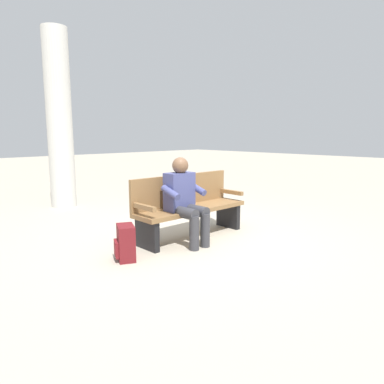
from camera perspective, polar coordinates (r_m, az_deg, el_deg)
The scene contains 5 objects.
ground_plane at distance 5.22m, azimuth -0.03°, elevation -7.23°, with size 40.00×40.00×0.00m, color #B7AD99.
bench_near at distance 5.16m, azimuth -0.57°, elevation -2.17°, with size 1.80×0.50×0.90m.
person_seated at distance 4.77m, azimuth -1.16°, elevation -1.06°, with size 0.57×0.58×1.18m.
backpack at distance 4.33m, azimuth -10.66°, elevation -8.06°, with size 0.32×0.36×0.42m.
support_pillar at distance 7.70m, azimuth -20.55°, elevation 10.81°, with size 0.50×0.50×3.52m, color silver.
Camera 1 is at (3.47, 3.61, 1.50)m, focal length 33.17 mm.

